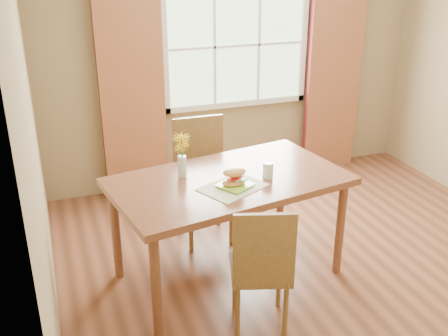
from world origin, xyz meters
name	(u,v)px	position (x,y,z in m)	size (l,w,h in m)	color
room	(324,107)	(0.00, 0.00, 1.35)	(4.24, 3.84, 2.74)	brown
window	(237,46)	(0.00, 1.87, 1.50)	(1.62, 0.06, 1.32)	#A5CD9B
curtain_left	(132,94)	(-1.15, 1.78, 1.10)	(0.65, 0.08, 2.20)	maroon
curtain_right	(333,76)	(1.15, 1.78, 1.10)	(0.65, 0.08, 2.20)	maroon
dining_table	(229,189)	(-0.75, 0.04, 0.77)	(1.90, 1.27, 0.86)	brown
chair_near	(262,264)	(-0.78, -0.66, 0.53)	(0.50, 0.50, 0.96)	olive
chair_far	(202,173)	(-0.75, 0.75, 0.60)	(0.47, 0.47, 1.10)	olive
placemat	(233,187)	(-0.79, -0.13, 0.86)	(0.45, 0.33, 0.01)	#ECEECA
plate	(235,186)	(-0.77, -0.13, 0.87)	(0.22, 0.22, 0.01)	#99DD37
croissant_sandwich	(234,177)	(-0.77, -0.12, 0.94)	(0.19, 0.14, 0.13)	#F19452
water_glass	(268,171)	(-0.47, -0.05, 0.91)	(0.08, 0.08, 0.12)	silver
flower_vase	(182,150)	(-1.07, 0.19, 1.07)	(0.14, 0.14, 0.34)	silver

